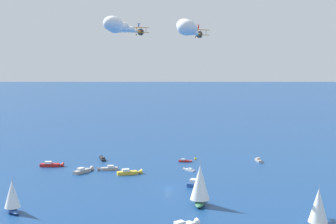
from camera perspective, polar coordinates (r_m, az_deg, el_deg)
ground_plane at (r=164.01m, az=0.03°, el=-9.16°), size 2000.00×2000.00×0.00m
motorboat_near_centre at (r=191.54m, az=-7.43°, el=-6.77°), size 8.43×4.92×2.38m
motorboat_far_port at (r=189.21m, az=-10.06°, el=-6.95°), size 9.57×5.91×2.72m
motorboat_inshore at (r=211.29m, az=-7.92°, el=-5.58°), size 3.61×7.40×2.08m
motorboat_offshore at (r=209.19m, az=10.94°, el=-5.77°), size 4.08×6.71×1.91m
motorboat_trailing at (r=183.73m, az=-4.52°, el=-7.26°), size 9.92×5.06×2.79m
motorboat_ahead at (r=201.90m, az=-13.71°, el=-6.20°), size 9.53×6.92×2.78m
motorboat_mid_cluster at (r=205.28m, az=2.16°, el=-5.91°), size 5.46×4.59×1.66m
sailboat_outer_ring_a at (r=144.79m, az=-18.28°, el=-9.58°), size 4.74×8.28×10.54m
sailboat_outer_ring_b at (r=131.15m, az=17.68°, el=-10.95°), size 8.07×8.43×11.77m
motorboat_outer_ring_d at (r=169.32m, az=3.29°, el=-8.41°), size 9.35×7.77×2.83m
sailboat_outer_ring_e at (r=144.19m, az=3.87°, el=-8.74°), size 9.09×10.12×13.75m
motorboat_outer_ring_f at (r=189.12m, az=2.46°, el=-6.96°), size 2.65×5.50×1.55m
marker_buoy at (r=210.17m, az=3.34°, el=-5.65°), size 1.10×1.10×2.10m
biplane_lead at (r=160.85m, az=-3.57°, el=9.72°), size 6.48×6.60×3.58m
wingwalker_lead at (r=160.99m, az=-3.55°, el=10.48°), size 1.19×1.06×1.53m
smoke_trail_lead at (r=135.09m, az=-6.07°, el=10.30°), size 23.25×26.25×4.37m
biplane_wingman at (r=155.24m, az=3.67°, el=9.43°), size 6.48×6.60×3.58m
wingwalker_wingman at (r=155.39m, az=3.70°, el=10.23°), size 0.76×0.68×1.76m
smoke_trail_wingman at (r=129.19m, az=2.41°, el=10.07°), size 22.95×26.26×4.67m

